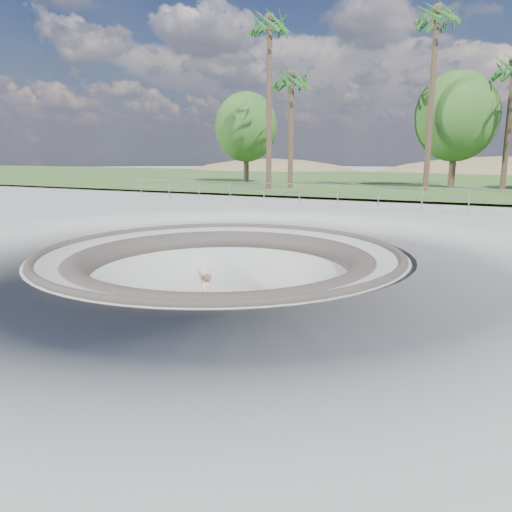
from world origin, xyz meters
The scene contains 12 objects.
ground centered at (0.00, 0.00, 0.00)m, with size 180.00×180.00×0.00m, color #AAA9A5.
skate_bowl centered at (0.00, 0.00, -1.83)m, with size 14.00×14.00×4.10m.
grass_strip centered at (0.00, 34.00, 0.22)m, with size 180.00×36.00×0.12m.
distant_hills centered at (3.78, 57.17, -7.02)m, with size 103.20×45.00×28.60m.
safety_railing centered at (0.00, 12.00, 0.69)m, with size 25.00×0.06×1.03m.
skateboard centered at (0.68, -1.92, -1.84)m, with size 0.78×0.45×0.08m.
skater centered at (0.68, -1.92, -0.91)m, with size 0.67×0.44×1.83m, color tan.
palm_a centered at (-6.95, 19.43, 10.45)m, with size 2.60×2.60×11.78m.
palm_b centered at (-5.96, 20.92, 7.41)m, with size 2.60×2.60×8.49m.
palm_c centered at (2.98, 22.27, 10.56)m, with size 2.60×2.60×11.90m.
bushy_tree_left centered at (-11.31, 24.85, 4.69)m, with size 5.05×4.59×7.29m.
bushy_tree_mid centered at (4.37, 24.83, 5.06)m, with size 5.47×4.97×7.89m.
Camera 1 is at (6.74, -12.15, 2.79)m, focal length 35.00 mm.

